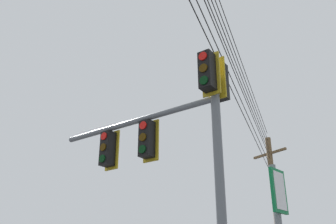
{
  "coord_description": "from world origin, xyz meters",
  "views": [
    {
      "loc": [
        7.1,
        3.3,
        1.82
      ],
      "look_at": [
        -0.16,
        -0.59,
        5.43
      ],
      "focal_mm": 40.53,
      "sensor_mm": 36.0,
      "label": 1
    }
  ],
  "objects": [
    {
      "name": "signal_mast_assembly",
      "position": [
        -0.13,
        -0.32,
        4.64
      ],
      "size": [
        1.16,
        4.89,
        6.5
      ],
      "color": "slate",
      "rests_on": "ground"
    },
    {
      "name": "utility_pole_wooden",
      "position": [
        -13.69,
        -1.35,
        4.72
      ],
      "size": [
        1.09,
        2.1,
        9.18
      ],
      "color": "brown",
      "rests_on": "ground"
    }
  ]
}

